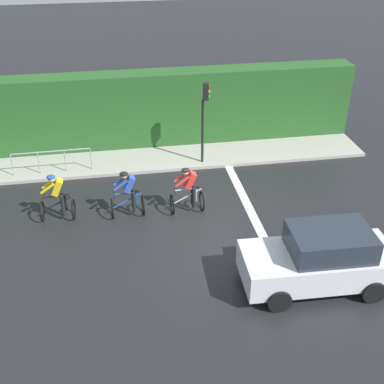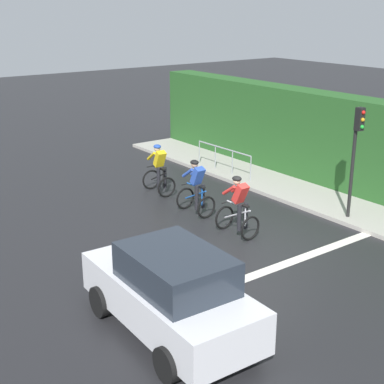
% 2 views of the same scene
% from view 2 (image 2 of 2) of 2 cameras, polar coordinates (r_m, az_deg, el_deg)
% --- Properties ---
extents(ground_plane, '(80.00, 80.00, 0.00)m').
position_cam_2_polar(ground_plane, '(15.03, 6.45, -5.16)').
color(ground_plane, black).
extents(sidewalk_kerb, '(2.80, 18.31, 0.12)m').
position_cam_2_polar(sidewalk_kerb, '(19.19, 11.79, 0.05)').
color(sidewalk_kerb, '#ADA89E').
rests_on(sidewalk_kerb, ground).
extents(stone_wall_low, '(0.44, 18.31, 0.50)m').
position_cam_2_polar(stone_wall_low, '(19.79, 13.57, 1.06)').
color(stone_wall_low, gray).
rests_on(stone_wall_low, ground).
extents(hedge_wall, '(1.10, 18.31, 3.18)m').
position_cam_2_polar(hedge_wall, '(19.67, 14.43, 4.93)').
color(hedge_wall, '#265623').
rests_on(hedge_wall, ground).
extents(road_marking_stop_line, '(7.00, 0.30, 0.01)m').
position_cam_2_polar(road_marking_stop_line, '(14.14, 10.28, -6.90)').
color(road_marking_stop_line, silver).
rests_on(road_marking_stop_line, ground).
extents(cyclist_lead, '(0.74, 1.11, 1.66)m').
position_cam_2_polar(cyclist_lead, '(18.60, -3.37, 2.21)').
color(cyclist_lead, black).
rests_on(cyclist_lead, ground).
extents(cyclist_second, '(0.71, 1.10, 1.66)m').
position_cam_2_polar(cyclist_second, '(16.71, 0.45, 0.35)').
color(cyclist_second, black).
rests_on(cyclist_second, ground).
extents(cyclist_mid, '(0.73, 1.11, 1.66)m').
position_cam_2_polar(cyclist_mid, '(15.21, 4.75, -1.57)').
color(cyclist_mid, black).
rests_on(cyclist_mid, ground).
extents(car_white, '(2.00, 4.16, 1.76)m').
position_cam_2_polar(car_white, '(10.70, -2.19, -10.11)').
color(car_white, silver).
rests_on(car_white, ground).
extents(traffic_light_near_crossing, '(0.22, 0.31, 3.34)m').
position_cam_2_polar(traffic_light_near_crossing, '(16.39, 16.32, 4.42)').
color(traffic_light_near_crossing, black).
rests_on(traffic_light_near_crossing, ground).
extents(pedestrian_railing_kerbside, '(0.10, 2.96, 1.03)m').
position_cam_2_polar(pedestrian_railing_kerbside, '(20.73, 3.25, 3.82)').
color(pedestrian_railing_kerbside, '#999EA3').
rests_on(pedestrian_railing_kerbside, ground).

